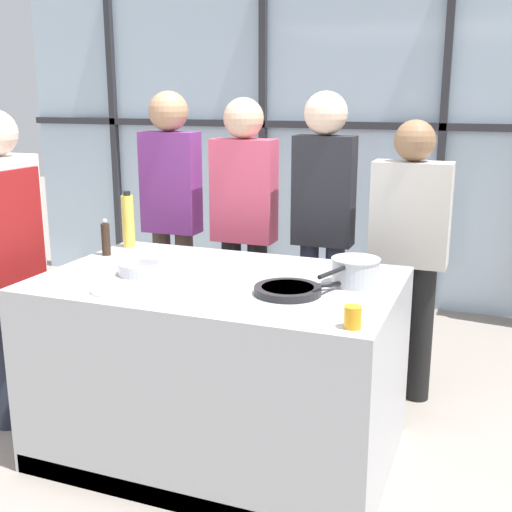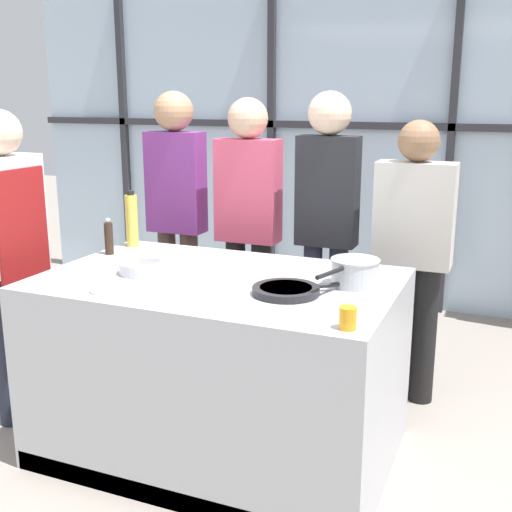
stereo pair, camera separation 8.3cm
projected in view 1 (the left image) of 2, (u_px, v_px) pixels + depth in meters
ground_plane at (221, 449)px, 3.33m from camera, size 18.00×18.00×0.00m
back_window_wall at (349, 141)px, 5.46m from camera, size 6.40×0.10×2.80m
demo_island at (220, 367)px, 3.22m from camera, size 1.71×1.09×0.93m
chef at (6, 250)px, 3.42m from camera, size 0.24×0.42×1.72m
spectator_far_left at (171, 206)px, 4.21m from camera, size 0.38×0.25×1.81m
spectator_center_left at (244, 217)px, 4.04m from camera, size 0.40×0.25×1.78m
spectator_center_right at (323, 215)px, 3.85m from camera, size 0.36×0.25×1.81m
spectator_far_right at (409, 246)px, 3.71m from camera, size 0.44×0.23×1.66m
frying_pan at (289, 290)px, 2.85m from camera, size 0.46×0.40×0.04m
saucepan at (355, 271)px, 2.98m from camera, size 0.23×0.41×0.13m
white_plate at (115, 290)px, 2.89m from camera, size 0.22×0.22×0.01m
mixing_bowl at (142, 268)px, 3.16m from camera, size 0.23×0.23×0.06m
oil_bottle at (128, 221)px, 3.70m from camera, size 0.07×0.07×0.33m
pepper_grinder at (106, 239)px, 3.52m from camera, size 0.05×0.05×0.21m
juice_glass_near at (353, 317)px, 2.43m from camera, size 0.07×0.07×0.09m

